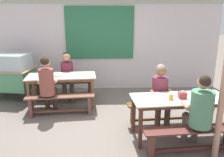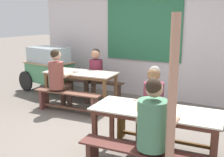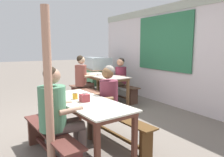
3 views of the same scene
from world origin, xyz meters
name	(u,v)px [view 1 (image 1 of 3)]	position (x,y,z in m)	size (l,w,h in m)	color
ground_plane	(109,126)	(0.00, 0.00, 0.00)	(40.00, 40.00, 0.00)	#6C635A
backdrop_wall	(107,42)	(-0.01, 2.54, 1.39)	(6.45, 0.23, 2.64)	silver
dining_table_far	(62,79)	(-1.11, 1.10, 0.68)	(1.67, 0.85, 0.76)	#BFB0A0
dining_table_near	(180,102)	(1.24, -0.46, 0.69)	(1.74, 0.84, 0.76)	silver
bench_far_back	(64,87)	(-1.16, 1.65, 0.30)	(1.59, 0.45, 0.45)	brown
bench_far_front	(60,102)	(-1.06, 0.56, 0.30)	(1.51, 0.41, 0.45)	brown
bench_near_back	(168,110)	(1.19, 0.09, 0.29)	(1.68, 0.40, 0.45)	#543719
bench_near_front	(191,137)	(1.29, -1.00, 0.30)	(1.58, 0.42, 0.45)	#542A24
food_cart	(9,73)	(-2.59, 1.69, 0.69)	(1.65, 1.04, 1.18)	#549F6C
person_near_front	(200,110)	(1.41, -0.93, 0.74)	(0.46, 0.59, 1.31)	#6B5956
person_left_back_turned	(47,82)	(-1.32, 0.59, 0.75)	(0.43, 0.52, 1.32)	#4D362C
person_right_near_table	(161,92)	(1.01, 0.00, 0.71)	(0.42, 0.52, 1.25)	#463326
person_center_facing	(67,73)	(-1.05, 1.58, 0.70)	(0.47, 0.60, 1.24)	#4E3C2E
tissue_box	(182,95)	(1.27, -0.49, 0.82)	(0.13, 0.12, 0.13)	#9C343A
condiment_jar	(171,97)	(1.05, -0.55, 0.82)	(0.08, 0.08, 0.11)	gold
soup_bowl	(57,76)	(-1.19, 1.02, 0.79)	(0.13, 0.13, 0.04)	silver
wooden_support_post	(222,97)	(1.65, -1.09, 1.00)	(0.10, 0.10, 2.00)	tan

